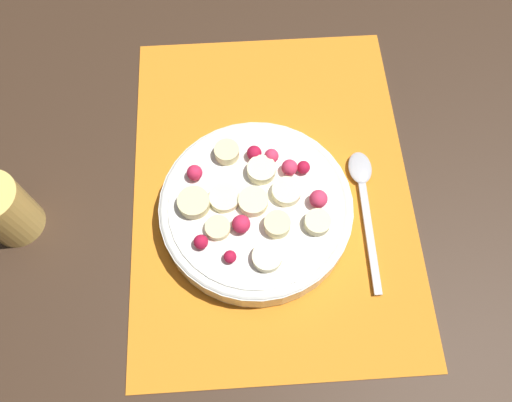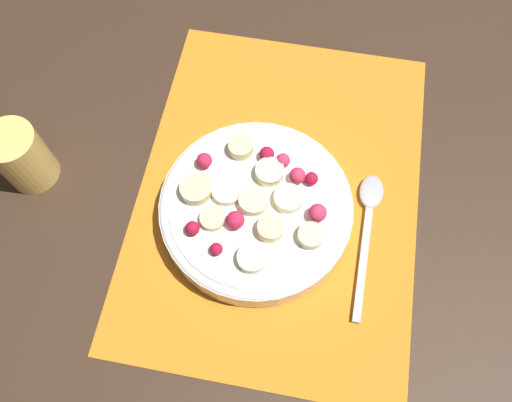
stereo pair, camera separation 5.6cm
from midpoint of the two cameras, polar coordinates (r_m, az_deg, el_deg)
name	(u,v)px [view 2 (the right image)]	position (r m, az deg, el deg)	size (l,w,h in m)	color
ground_plane	(279,191)	(0.62, 5.20, 0.82)	(3.00, 3.00, 0.00)	#382619
placemat	(279,190)	(0.62, 5.22, 0.94)	(0.47, 0.34, 0.01)	orange
fruit_bowl	(256,208)	(0.58, 2.74, -1.10)	(0.22, 0.22, 0.06)	silver
spoon	(369,214)	(0.62, 15.32, -1.71)	(0.18, 0.03, 0.01)	#B2B2B7
drinking_glass	(22,157)	(0.65, -23.01, 4.42)	(0.06, 0.06, 0.08)	#F4CC66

